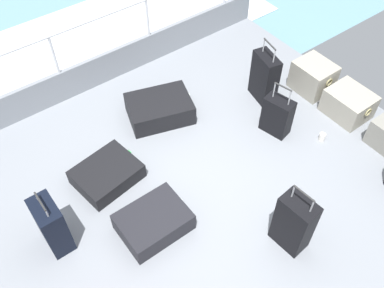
{
  "coord_description": "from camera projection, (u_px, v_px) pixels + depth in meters",
  "views": [
    {
      "loc": [
        2.29,
        -1.89,
        4.01
      ],
      "look_at": [
        -0.3,
        0.05,
        0.25
      ],
      "focal_mm": 39.76,
      "sensor_mm": 36.0,
      "label": 1
    }
  ],
  "objects": [
    {
      "name": "suitcase_1",
      "position": [
        107.0,
        174.0,
        4.86
      ],
      "size": [
        0.66,
        0.77,
        0.21
      ],
      "color": "black",
      "rests_on": "ground_plane"
    },
    {
      "name": "suitcase_5",
      "position": [
        277.0,
        116.0,
        5.25
      ],
      "size": [
        0.39,
        0.28,
        0.74
      ],
      "color": "black",
      "rests_on": "ground_plane"
    },
    {
      "name": "paper_cup",
      "position": [
        322.0,
        137.0,
        5.3
      ],
      "size": [
        0.08,
        0.08,
        0.1
      ],
      "primitive_type": "cylinder",
      "color": "white",
      "rests_on": "ground_plane"
    },
    {
      "name": "suitcase_0",
      "position": [
        154.0,
        222.0,
        4.43
      ],
      "size": [
        0.54,
        0.72,
        0.24
      ],
      "color": "black",
      "rests_on": "ground_plane"
    },
    {
      "name": "railing_port",
      "position": [
        102.0,
        32.0,
        5.52
      ],
      "size": [
        0.04,
        4.2,
        1.02
      ],
      "color": "silver",
      "rests_on": "ground_plane"
    },
    {
      "name": "suitcase_3",
      "position": [
        160.0,
        109.0,
        5.5
      ],
      "size": [
        0.8,
        0.94,
        0.28
      ],
      "color": "black",
      "rests_on": "ground_plane"
    },
    {
      "name": "cargo_crate_1",
      "position": [
        349.0,
        104.0,
        5.51
      ],
      "size": [
        0.59,
        0.47,
        0.35
      ],
      "color": "#9E9989",
      "rests_on": "ground_plane"
    },
    {
      "name": "cargo_crate_0",
      "position": [
        313.0,
        77.0,
        5.8
      ],
      "size": [
        0.54,
        0.44,
        0.42
      ],
      "color": "#9E9989",
      "rests_on": "ground_plane"
    },
    {
      "name": "gunwale_port",
      "position": [
        109.0,
        66.0,
        5.94
      ],
      "size": [
        0.06,
        5.2,
        0.45
      ],
      "primitive_type": "cube",
      "color": "gray",
      "rests_on": "ground_plane"
    },
    {
      "name": "suitcase_6",
      "position": [
        264.0,
        77.0,
        5.59
      ],
      "size": [
        0.44,
        0.28,
        0.88
      ],
      "color": "black",
      "rests_on": "ground_plane"
    },
    {
      "name": "sea_wake",
      "position": [
        71.0,
        49.0,
        7.11
      ],
      "size": [
        12.0,
        12.0,
        0.01
      ],
      "color": "#6B99A8",
      "rests_on": "ground_plane"
    },
    {
      "name": "suitcase_2",
      "position": [
        294.0,
        223.0,
        4.16
      ],
      "size": [
        0.38,
        0.26,
        0.87
      ],
      "color": "black",
      "rests_on": "ground_plane"
    },
    {
      "name": "suitcase_7",
      "position": [
        52.0,
        225.0,
        4.18
      ],
      "size": [
        0.38,
        0.23,
        0.76
      ],
      "color": "black",
      "rests_on": "ground_plane"
    },
    {
      "name": "ground_plane",
      "position": [
        204.0,
        177.0,
        5.0
      ],
      "size": [
        4.4,
        5.2,
        0.06
      ],
      "primitive_type": "cube",
      "color": "gray"
    }
  ]
}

